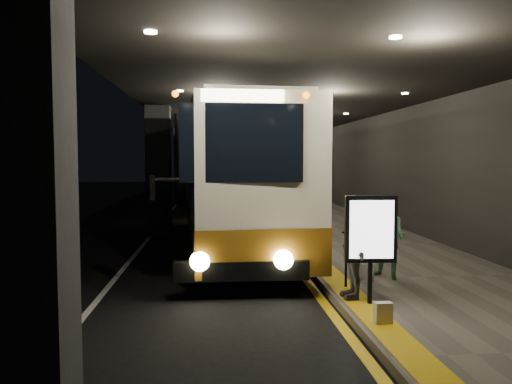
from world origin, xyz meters
name	(u,v)px	position (x,y,z in m)	size (l,w,h in m)	color
ground	(200,258)	(0.00, 0.00, 0.00)	(90.00, 90.00, 0.00)	black
lane_line_white	(154,231)	(-1.80, 5.00, 0.01)	(0.12, 50.00, 0.01)	silver
kerb_stripe_yellow	(268,230)	(2.35, 5.00, 0.01)	(0.18, 50.00, 0.01)	gold
sidewalk	(332,227)	(4.75, 5.00, 0.07)	(4.50, 50.00, 0.15)	#514C44
tactile_strip	(282,226)	(2.85, 5.00, 0.16)	(0.50, 50.00, 0.01)	gold
terminal_wall	(392,149)	(7.00, 5.00, 3.00)	(0.10, 50.00, 6.00)	black
support_columns	(159,171)	(-1.50, 4.00, 2.20)	(0.80, 24.80, 4.40)	black
canopy	(272,104)	(2.50, 5.00, 4.60)	(9.00, 50.00, 0.40)	black
coach_main	(231,184)	(0.87, 1.98, 1.86)	(3.41, 12.54, 3.87)	beige
coach_second	(226,172)	(1.04, 15.10, 1.87)	(3.00, 12.44, 3.89)	beige
coach_third	(219,170)	(0.84, 32.36, 1.67)	(2.76, 11.18, 3.49)	beige
passenger_boarding	(302,219)	(2.80, 0.42, 0.95)	(0.58, 0.38, 1.60)	#A44C5A
passenger_waiting_green	(387,237)	(3.91, -3.23, 1.01)	(0.84, 0.52, 1.72)	#407452
passenger_waiting_grey	(352,252)	(2.80, -4.61, 0.98)	(0.97, 0.50, 1.66)	#505055
bag_polka	(366,272)	(3.42, -3.42, 0.33)	(0.30, 0.13, 0.36)	black
bag_plain	(383,313)	(2.89, -6.00, 0.31)	(0.26, 0.15, 0.32)	silver
info_sign	(371,231)	(3.00, -5.00, 1.40)	(0.88, 0.16, 1.85)	black
stanchion_post	(346,260)	(2.89, -3.86, 0.68)	(0.05, 0.05, 1.07)	black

